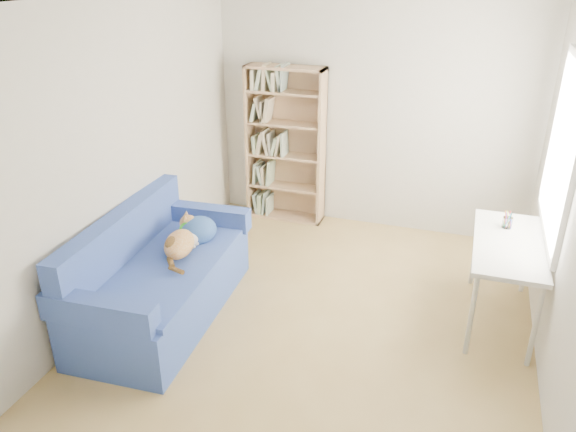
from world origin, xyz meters
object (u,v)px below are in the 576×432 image
(sofa, at_px, (160,277))
(pen_cup, at_px, (508,221))
(desk, at_px, (508,250))
(bookshelf, at_px, (286,151))

(sofa, relative_size, pen_cup, 12.07)
(sofa, bearing_deg, desk, 13.09)
(sofa, xyz_separation_m, desk, (2.78, 0.80, 0.33))
(desk, height_order, pen_cup, pen_cup)
(bookshelf, bearing_deg, desk, -30.85)
(sofa, relative_size, desk, 1.58)
(sofa, distance_m, bookshelf, 2.32)
(sofa, relative_size, bookshelf, 1.07)
(sofa, bearing_deg, pen_cup, 18.38)
(desk, relative_size, pen_cup, 7.64)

